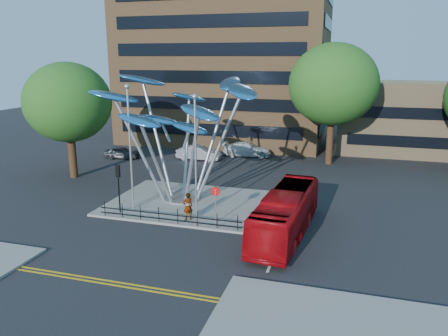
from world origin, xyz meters
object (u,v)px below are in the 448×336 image
(leaf_sculpture, at_px, (180,111))
(street_lamp_right, at_px, (196,146))
(tree_right, at_px, (333,85))
(no_entry_sign_island, at_px, (216,199))
(pedestrian, at_px, (188,207))
(parked_car_right, at_px, (247,149))
(street_lamp_left, at_px, (130,137))
(red_bus, at_px, (286,213))
(parked_car_mid, at_px, (199,153))
(traffic_light_island, at_px, (118,178))
(parked_car_left, at_px, (122,153))
(tree_left, at_px, (68,103))

(leaf_sculpture, relative_size, street_lamp_right, 1.53)
(tree_right, height_order, street_lamp_right, tree_right)
(no_entry_sign_island, bearing_deg, pedestrian, -179.52)
(tree_right, distance_m, parked_car_right, 11.54)
(street_lamp_left, bearing_deg, street_lamp_right, -5.71)
(street_lamp_left, xyz_separation_m, red_bus, (11.10, -1.24, -3.95))
(no_entry_sign_island, distance_m, pedestrian, 2.06)
(no_entry_sign_island, distance_m, parked_car_mid, 18.78)
(traffic_light_island, relative_size, no_entry_sign_island, 1.40)
(tree_right, bearing_deg, street_lamp_right, -111.54)
(leaf_sculpture, xyz_separation_m, street_lamp_left, (-2.43, -3.18, -1.52))
(red_bus, bearing_deg, parked_car_right, 113.87)
(parked_car_left, bearing_deg, traffic_light_island, -160.21)
(tree_left, relative_size, traffic_light_island, 3.01)
(parked_car_left, xyz_separation_m, parked_car_right, (12.71, 5.00, 0.12))
(tree_right, distance_m, pedestrian, 22.16)
(tree_left, bearing_deg, pedestrian, -28.05)
(tree_right, xyz_separation_m, parked_car_mid, (-13.40, -2.25, -7.27))
(red_bus, xyz_separation_m, parked_car_left, (-20.21, 15.74, -0.76))
(traffic_light_island, xyz_separation_m, parked_car_right, (4.10, 20.50, -1.85))
(street_lamp_left, xyz_separation_m, parked_car_right, (3.60, 19.50, -4.59))
(tree_right, relative_size, leaf_sculpture, 0.95)
(tree_right, relative_size, parked_car_mid, 2.59)
(tree_left, relative_size, parked_car_mid, 2.21)
(no_entry_sign_island, xyz_separation_m, pedestrian, (-1.93, -0.02, -0.72))
(parked_car_mid, bearing_deg, no_entry_sign_island, -159.36)
(leaf_sculpture, distance_m, street_lamp_right, 4.83)
(red_bus, bearing_deg, street_lamp_right, 177.05)
(tree_right, distance_m, tree_left, 25.09)
(street_lamp_right, height_order, parked_car_left, street_lamp_right)
(street_lamp_right, height_order, traffic_light_island, street_lamp_right)
(tree_right, xyz_separation_m, parked_car_right, (-8.90, 1.00, -7.27))
(street_lamp_right, distance_m, pedestrian, 4.06)
(tree_right, bearing_deg, leaf_sculpture, -123.31)
(leaf_sculpture, xyz_separation_m, no_entry_sign_island, (4.07, -4.16, -5.06))
(pedestrian, height_order, parked_car_left, pedestrian)
(leaf_sculpture, bearing_deg, tree_left, 164.45)
(tree_right, xyz_separation_m, traffic_light_island, (-13.00, -19.50, -5.42))
(leaf_sculpture, xyz_separation_m, red_bus, (8.67, -4.42, -5.47))
(pedestrian, bearing_deg, parked_car_left, -90.88)
(leaf_sculpture, bearing_deg, tree_right, 56.69)
(street_lamp_right, relative_size, parked_car_right, 1.57)
(traffic_light_island, height_order, parked_car_right, traffic_light_island)
(tree_right, height_order, parked_car_mid, tree_right)
(street_lamp_right, distance_m, parked_car_right, 20.51)
(tree_right, xyz_separation_m, no_entry_sign_island, (-6.00, -19.48, -6.22))
(leaf_sculpture, relative_size, street_lamp_left, 1.45)
(street_lamp_left, relative_size, traffic_light_island, 2.57)
(red_bus, xyz_separation_m, parked_car_mid, (-12.00, 17.49, -0.63))
(tree_left, relative_size, parked_car_left, 2.72)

